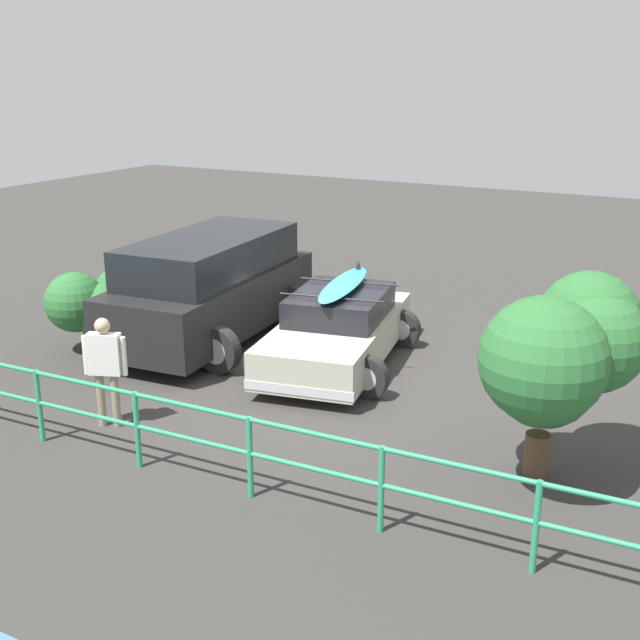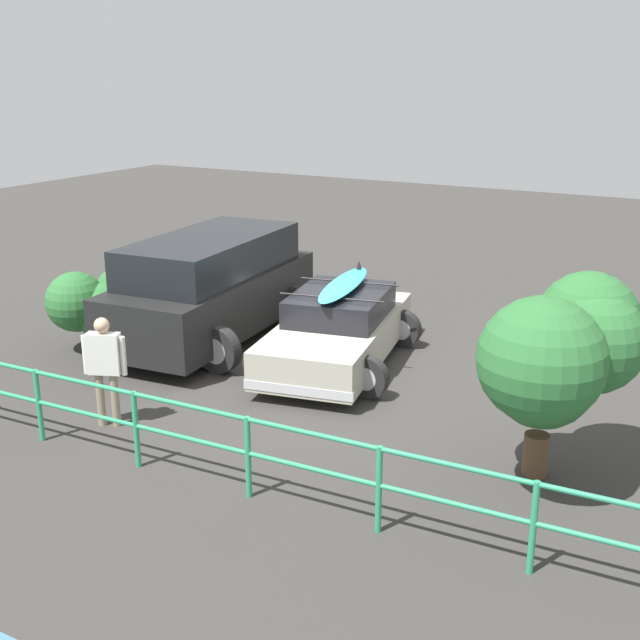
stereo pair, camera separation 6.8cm
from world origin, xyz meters
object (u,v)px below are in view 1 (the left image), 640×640
at_px(bush_near_left, 564,352).
at_px(suv_car, 212,287).
at_px(sedan_car, 338,330).
at_px(person_bystander, 105,362).
at_px(bush_near_right, 100,306).

bearing_deg(bush_near_left, suv_car, -19.31).
xyz_separation_m(sedan_car, bush_near_left, (-4.15, 2.34, 1.06)).
xyz_separation_m(sedan_car, person_bystander, (1.66, 3.73, 0.35)).
height_order(sedan_car, bush_near_right, sedan_car).
relative_size(sedan_car, bush_near_left, 1.69).
bearing_deg(sedan_car, suv_car, -0.54).
relative_size(suv_car, person_bystander, 3.16).
xyz_separation_m(sedan_car, bush_near_right, (4.10, 1.27, 0.16)).
bearing_deg(bush_near_right, bush_near_left, 172.61).
xyz_separation_m(suv_car, bush_near_left, (-6.75, 2.37, 0.66)).
bearing_deg(bush_near_right, suv_car, -139.12).
distance_m(suv_car, person_bystander, 3.87).
distance_m(sedan_car, bush_near_left, 4.89).
bearing_deg(bush_near_left, sedan_car, -29.41).
height_order(suv_car, bush_near_left, bush_near_left).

